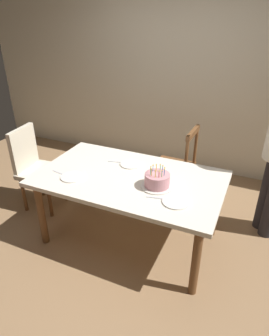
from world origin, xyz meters
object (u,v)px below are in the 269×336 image
(chair_spindle_back, at_px, (175,168))
(dining_table, at_px, (130,184))
(plate_near_celebrant, at_px, (73,177))
(birthday_cake, at_px, (157,181))
(plate_far_side, at_px, (131,164))
(plate_near_guest, at_px, (176,202))
(chair_upholstered, at_px, (34,164))

(chair_spindle_back, bearing_deg, dining_table, -103.70)
(dining_table, relative_size, plate_near_celebrant, 7.76)
(birthday_cake, bearing_deg, plate_far_side, 142.41)
(dining_table, xyz_separation_m, chair_spindle_back, (0.20, 0.82, -0.18))
(dining_table, bearing_deg, plate_far_side, 110.73)
(plate_near_celebrant, distance_m, plate_far_side, 0.59)
(plate_near_guest, bearing_deg, birthday_cake, 143.90)
(chair_spindle_back, bearing_deg, birthday_cake, -84.10)
(birthday_cake, distance_m, plate_near_celebrant, 0.78)
(plate_near_guest, xyz_separation_m, chair_spindle_back, (-0.31, 1.05, -0.27))
(chair_spindle_back, bearing_deg, chair_upholstered, -153.95)
(birthday_cake, bearing_deg, chair_upholstered, 173.32)
(plate_near_celebrant, bearing_deg, plate_near_guest, 0.00)
(plate_near_guest, xyz_separation_m, chair_upholstered, (-1.75, 0.34, -0.19))
(plate_far_side, height_order, chair_spindle_back, chair_spindle_back)
(plate_near_guest, bearing_deg, plate_far_side, 142.95)
(plate_near_celebrant, height_order, plate_far_side, same)
(dining_table, distance_m, plate_near_celebrant, 0.53)
(birthday_cake, height_order, chair_spindle_back, chair_spindle_back)
(birthday_cake, xyz_separation_m, chair_spindle_back, (-0.09, 0.88, -0.32))
(birthday_cake, xyz_separation_m, chair_upholstered, (-1.53, 0.18, -0.25))
(birthday_cake, xyz_separation_m, plate_near_celebrant, (-0.76, -0.16, -0.05))
(plate_far_side, height_order, chair_upholstered, chair_upholstered)
(birthday_cake, relative_size, plate_far_side, 1.27)
(dining_table, height_order, birthday_cake, birthday_cake)
(plate_far_side, bearing_deg, chair_spindle_back, 64.37)
(dining_table, bearing_deg, chair_upholstered, 174.71)
(plate_near_guest, relative_size, chair_upholstered, 0.23)
(plate_near_celebrant, bearing_deg, chair_upholstered, 156.22)
(dining_table, height_order, chair_spindle_back, chair_spindle_back)
(dining_table, bearing_deg, birthday_cake, -12.49)
(plate_near_guest, bearing_deg, chair_upholstered, 169.01)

